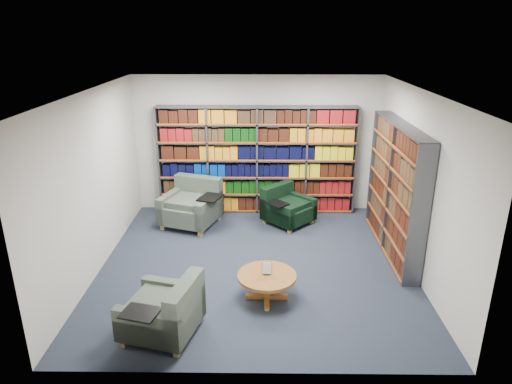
{
  "coord_description": "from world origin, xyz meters",
  "views": [
    {
      "loc": [
        0.09,
        -6.63,
        3.68
      ],
      "look_at": [
        0.0,
        0.6,
        1.05
      ],
      "focal_mm": 32.0,
      "sensor_mm": 36.0,
      "label": 1
    }
  ],
  "objects_px": {
    "chair_green_right": "(285,208)",
    "coffee_table": "(267,280)",
    "chair_teal_front": "(167,313)",
    "chair_teal_left": "(193,206)"
  },
  "relations": [
    {
      "from": "chair_green_right",
      "to": "coffee_table",
      "type": "bearing_deg",
      "value": -98.26
    },
    {
      "from": "chair_teal_front",
      "to": "coffee_table",
      "type": "bearing_deg",
      "value": 33.36
    },
    {
      "from": "chair_green_right",
      "to": "coffee_table",
      "type": "relative_size",
      "value": 1.36
    },
    {
      "from": "chair_teal_left",
      "to": "chair_teal_front",
      "type": "xyz_separation_m",
      "value": [
        0.18,
        -3.51,
        -0.04
      ]
    },
    {
      "from": "chair_green_right",
      "to": "coffee_table",
      "type": "height_order",
      "value": "chair_green_right"
    },
    {
      "from": "chair_teal_left",
      "to": "coffee_table",
      "type": "distance_m",
      "value": 3.04
    },
    {
      "from": "coffee_table",
      "to": "chair_teal_left",
      "type": "bearing_deg",
      "value": 118.0
    },
    {
      "from": "chair_teal_left",
      "to": "chair_green_right",
      "type": "bearing_deg",
      "value": 1.8
    },
    {
      "from": "chair_green_right",
      "to": "chair_teal_front",
      "type": "height_order",
      "value": "chair_teal_front"
    },
    {
      "from": "chair_teal_front",
      "to": "coffee_table",
      "type": "relative_size",
      "value": 1.33
    }
  ]
}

